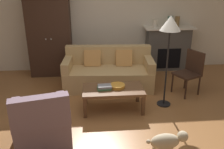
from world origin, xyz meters
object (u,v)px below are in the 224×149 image
armoire (50,37)px  floor_lamp (170,29)px  fruit_bowl (117,86)px  armchair_near_left (42,124)px  book_stack (104,87)px  couch (108,73)px  coffee_table (113,91)px  mantel_vase_jade (170,22)px  side_chair_wooden (190,70)px  fireplace (168,48)px  mantel_vase_bronze (177,22)px  dog (167,142)px  mantel_vase_cream (155,23)px

armoire → floor_lamp: 3.03m
fruit_bowl → armchair_near_left: 1.53m
book_stack → armchair_near_left: armchair_near_left is taller
couch → coffee_table: 1.04m
mantel_vase_jade → side_chair_wooden: size_ratio=0.29×
book_stack → mantel_vase_jade: bearing=49.0°
fireplace → floor_lamp: bearing=-107.5°
coffee_table → floor_lamp: size_ratio=0.65×
armoire → mantel_vase_bronze: armoire is taller
fruit_bowl → book_stack: bearing=-167.3°
couch → mantel_vase_jade: size_ratio=7.45×
fireplace → fruit_bowl: 2.50m
armoire → side_chair_wooden: 3.33m
armoire → coffee_table: (1.35, -1.94, -0.58)m
armoire → mantel_vase_bronze: 3.15m
fireplace → armchair_near_left: fireplace is taller
book_stack → dog: 1.57m
mantel_vase_bronze → dog: bearing=-109.1°
couch → mantel_vase_bronze: bearing=28.3°
fruit_bowl → dog: (0.53, -1.41, -0.20)m
fruit_bowl → side_chair_wooden: bearing=18.5°
armoire → couch: bearing=-34.0°
mantel_vase_bronze → book_stack: bearing=-133.8°
side_chair_wooden → armoire: bearing=155.2°
couch → fireplace: bearing=31.3°
fireplace → armchair_near_left: size_ratio=1.37×
coffee_table → side_chair_wooden: side_chair_wooden is taller
mantel_vase_bronze → floor_lamp: size_ratio=0.15×
mantel_vase_jade → armoire: bearing=-178.8°
armoire → book_stack: armoire is taller
dog → mantel_vase_cream: bearing=79.8°
side_chair_wooden → armchair_near_left: bearing=-152.0°
fireplace → couch: bearing=-148.7°
fireplace → coffee_table: bearing=-128.4°
fireplace → mantel_vase_bronze: size_ratio=4.85×
side_chair_wooden → mantel_vase_cream: bearing=106.4°
mantel_vase_jade → mantel_vase_bronze: bearing=0.0°
couch → coffee_table: bearing=-89.5°
couch → mantel_vase_bronze: (1.79, 0.96, 0.93)m
mantel_vase_bronze → armchair_near_left: size_ratio=0.28×
couch → floor_lamp: 1.80m
mantel_vase_cream → dog: mantel_vase_cream is taller
side_chair_wooden → coffee_table: bearing=-161.2°
armoire → couch: size_ratio=0.96×
armoire → mantel_vase_jade: armoire is taller
coffee_table → book_stack: size_ratio=4.25×
couch → coffee_table: size_ratio=1.79×
book_stack → armchair_near_left: bearing=-137.0°
fruit_bowl → armchair_near_left: bearing=-141.7°
mantel_vase_cream → mantel_vase_jade: (0.38, 0.00, 0.04)m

